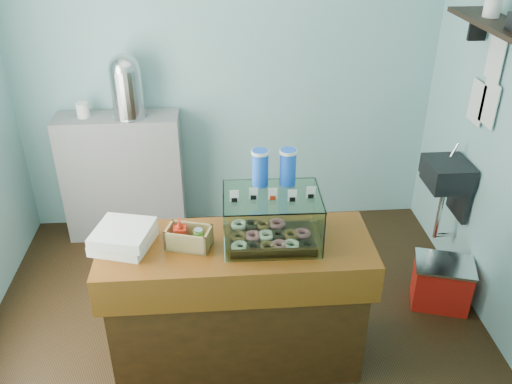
{
  "coord_description": "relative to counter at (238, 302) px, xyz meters",
  "views": [
    {
      "loc": [
        -0.08,
        -2.85,
        2.71
      ],
      "look_at": [
        0.12,
        -0.15,
        1.18
      ],
      "focal_mm": 38.0,
      "sensor_mm": 36.0,
      "label": 1
    }
  ],
  "objects": [
    {
      "name": "ground",
      "position": [
        0.0,
        0.25,
        -0.46
      ],
      "size": [
        3.5,
        3.5,
        0.0
      ],
      "primitive_type": "plane",
      "color": "black",
      "rests_on": "ground"
    },
    {
      "name": "back_shelf",
      "position": [
        -0.9,
        1.57,
        0.09
      ],
      "size": [
        1.0,
        0.32,
        1.1
      ],
      "primitive_type": "cube",
      "color": "gray",
      "rests_on": "ground"
    },
    {
      "name": "coffee_urn",
      "position": [
        -0.78,
        1.56,
        0.91
      ],
      "size": [
        0.28,
        0.28,
        0.51
      ],
      "color": "silver",
      "rests_on": "back_shelf"
    },
    {
      "name": "counter",
      "position": [
        0.0,
        0.0,
        0.0
      ],
      "size": [
        1.6,
        0.6,
        0.9
      ],
      "color": "#43230C",
      "rests_on": "ground"
    },
    {
      "name": "pastry_boxes",
      "position": [
        -0.65,
        0.03,
        0.5
      ],
      "size": [
        0.39,
        0.39,
        0.12
      ],
      "rotation": [
        0.0,
        0.0,
        -0.3
      ],
      "color": "white",
      "rests_on": "counter"
    },
    {
      "name": "room_shell",
      "position": [
        0.03,
        0.26,
        1.25
      ],
      "size": [
        3.54,
        3.04,
        2.82
      ],
      "color": "#82BDBE",
      "rests_on": "ground"
    },
    {
      "name": "display_case",
      "position": [
        0.21,
        0.05,
        0.61
      ],
      "size": [
        0.57,
        0.42,
        0.52
      ],
      "rotation": [
        0.0,
        0.0,
        -0.02
      ],
      "color": "black",
      "rests_on": "counter"
    },
    {
      "name": "red_cooler",
      "position": [
        1.51,
        0.42,
        -0.28
      ],
      "size": [
        0.48,
        0.42,
        0.36
      ],
      "rotation": [
        0.0,
        0.0,
        -0.29
      ],
      "color": "red",
      "rests_on": "ground"
    },
    {
      "name": "condiment_crate",
      "position": [
        -0.28,
        0.0,
        0.51
      ],
      "size": [
        0.28,
        0.22,
        0.18
      ],
      "rotation": [
        0.0,
        0.0,
        -0.29
      ],
      "color": "tan",
      "rests_on": "counter"
    }
  ]
}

